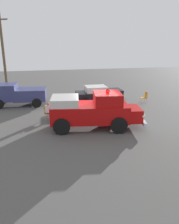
% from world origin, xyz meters
% --- Properties ---
extents(ground_plane, '(60.00, 60.00, 0.00)m').
position_xyz_m(ground_plane, '(0.00, 0.00, 0.00)').
color(ground_plane, '#514F4C').
extents(vintage_fire_truck, '(6.21, 3.11, 2.59)m').
position_xyz_m(vintage_fire_truck, '(-0.35, -0.52, 1.20)').
color(vintage_fire_truck, black).
rests_on(vintage_fire_truck, ground).
extents(classic_hot_rod, '(4.36, 1.91, 1.46)m').
position_xyz_m(classic_hot_rod, '(1.71, 5.86, 0.75)').
color(classic_hot_rod, black).
rests_on(classic_hot_rod, ground).
extents(parked_pickup, '(4.94, 2.37, 1.90)m').
position_xyz_m(parked_pickup, '(-5.53, 6.07, 0.99)').
color(parked_pickup, black).
rests_on(parked_pickup, ground).
extents(lawn_chair_near_truck, '(0.69, 0.69, 1.02)m').
position_xyz_m(lawn_chair_near_truck, '(-3.16, 1.73, 0.59)').
color(lawn_chair_near_truck, '#B7BABF').
rests_on(lawn_chair_near_truck, ground).
extents(lawn_chair_by_car, '(0.50, 0.52, 1.02)m').
position_xyz_m(lawn_chair_by_car, '(5.67, 4.55, 0.59)').
color(lawn_chair_by_car, '#B7BABF').
rests_on(lawn_chair_by_car, ground).
extents(spectator_seated, '(0.63, 0.65, 1.29)m').
position_xyz_m(spectator_seated, '(-3.08, 1.63, 0.70)').
color(spectator_seated, '#383842').
rests_on(spectator_seated, ground).
extents(utility_pole, '(1.54, 0.94, 7.93)m').
position_xyz_m(utility_pole, '(-6.93, 9.83, 4.11)').
color(utility_pole, brown).
rests_on(utility_pole, ground).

